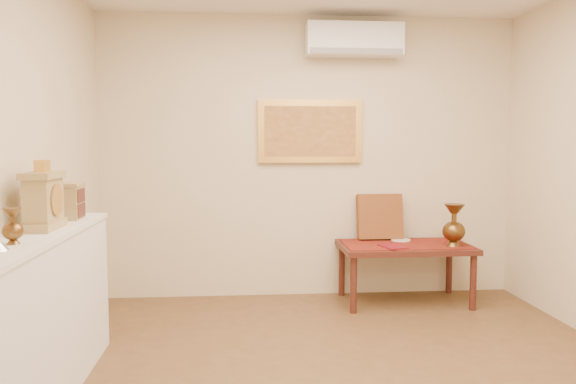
{
  "coord_description": "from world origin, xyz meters",
  "views": [
    {
      "loc": [
        -0.66,
        -3.16,
        1.49
      ],
      "look_at": [
        -0.3,
        1.15,
        1.11
      ],
      "focal_mm": 35.0,
      "sensor_mm": 36.0,
      "label": 1
    }
  ],
  "objects": [
    {
      "name": "wall_back",
      "position": [
        0.0,
        2.25,
        1.35
      ],
      "size": [
        4.0,
        0.02,
        2.7
      ],
      "primitive_type": "cube",
      "color": "beige",
      "rests_on": "ground"
    },
    {
      "name": "brass_urn_small",
      "position": [
        -1.81,
        -0.26,
        1.1
      ],
      "size": [
        0.1,
        0.1,
        0.23
      ],
      "primitive_type": null,
      "color": "brown",
      "rests_on": "display_ledge"
    },
    {
      "name": "table_cloth",
      "position": [
        0.85,
        1.88,
        0.55
      ],
      "size": [
        1.14,
        0.59,
        0.01
      ],
      "primitive_type": "cube",
      "color": "maroon",
      "rests_on": "low_table"
    },
    {
      "name": "brass_urn_tall",
      "position": [
        1.26,
        1.73,
        0.79
      ],
      "size": [
        0.21,
        0.21,
        0.46
      ],
      "primitive_type": null,
      "color": "brown",
      "rests_on": "table_cloth"
    },
    {
      "name": "plate",
      "position": [
        0.85,
        2.03,
        0.56
      ],
      "size": [
        0.19,
        0.19,
        0.01
      ],
      "primitive_type": "cylinder",
      "color": "white",
      "rests_on": "table_cloth"
    },
    {
      "name": "menu",
      "position": [
        0.69,
        1.71,
        0.56
      ],
      "size": [
        0.24,
        0.29,
        0.01
      ],
      "primitive_type": "cube",
      "rotation": [
        0.0,
        0.0,
        0.28
      ],
      "color": "maroon",
      "rests_on": "table_cloth"
    },
    {
      "name": "cushion",
      "position": [
        0.67,
        2.14,
        0.78
      ],
      "size": [
        0.44,
        0.19,
        0.45
      ],
      "primitive_type": "cube",
      "rotation": [
        -0.21,
        0.0,
        0.0
      ],
      "color": "#5B1A12",
      "rests_on": "table_cloth"
    },
    {
      "name": "display_ledge",
      "position": [
        -1.82,
        0.0,
        0.49
      ],
      "size": [
        0.37,
        2.02,
        0.98
      ],
      "color": "white",
      "rests_on": "floor"
    },
    {
      "name": "mantel_clock",
      "position": [
        -1.82,
        0.23,
        1.15
      ],
      "size": [
        0.17,
        0.36,
        0.41
      ],
      "color": "tan",
      "rests_on": "display_ledge"
    },
    {
      "name": "wooden_chest",
      "position": [
        -1.8,
        0.67,
        1.1
      ],
      "size": [
        0.16,
        0.21,
        0.24
      ],
      "color": "tan",
      "rests_on": "display_ledge"
    },
    {
      "name": "low_table",
      "position": [
        0.85,
        1.88,
        0.48
      ],
      "size": [
        1.2,
        0.7,
        0.55
      ],
      "color": "#4B1F16",
      "rests_on": "floor"
    },
    {
      "name": "painting",
      "position": [
        0.0,
        2.22,
        1.6
      ],
      "size": [
        1.0,
        0.06,
        0.6
      ],
      "color": "gold",
      "rests_on": "wall_back"
    },
    {
      "name": "ac_unit",
      "position": [
        0.4,
        2.12,
        2.45
      ],
      "size": [
        0.9,
        0.25,
        0.3
      ],
      "color": "white",
      "rests_on": "wall_back"
    }
  ]
}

